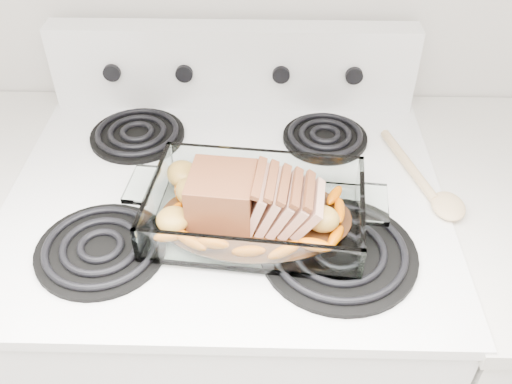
{
  "coord_description": "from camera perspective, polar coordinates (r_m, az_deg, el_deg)",
  "views": [
    {
      "loc": [
        0.07,
        0.87,
        1.6
      ],
      "look_at": [
        0.06,
        1.58,
        0.99
      ],
      "focal_mm": 40.0,
      "sensor_mm": 36.0,
      "label": 1
    }
  ],
  "objects": [
    {
      "name": "baking_dish",
      "position": [
        0.94,
        -0.03,
        -2.15
      ],
      "size": [
        0.35,
        0.23,
        0.07
      ],
      "rotation": [
        0.0,
        0.0,
        -0.1
      ],
      "color": "white",
      "rests_on": "electric_range"
    },
    {
      "name": "roast_vegetables",
      "position": [
        0.97,
        -0.21,
        -0.25
      ],
      "size": [
        0.36,
        0.2,
        0.04
      ],
      "rotation": [
        0.0,
        0.0,
        0.0
      ],
      "color": "#C85600",
      "rests_on": "baking_dish"
    },
    {
      "name": "pork_roast",
      "position": [
        0.92,
        -1.34,
        -0.75
      ],
      "size": [
        0.22,
        0.11,
        0.09
      ],
      "rotation": [
        0.0,
        0.0,
        0.22
      ],
      "color": "brown",
      "rests_on": "baking_dish"
    },
    {
      "name": "electric_range",
      "position": [
        1.37,
        -2.34,
        -14.27
      ],
      "size": [
        0.78,
        0.7,
        1.12
      ],
      "color": "white",
      "rests_on": "ground"
    },
    {
      "name": "wooden_spoon",
      "position": [
        1.07,
        17.01,
        0.48
      ],
      "size": [
        0.11,
        0.26,
        0.02
      ],
      "rotation": [
        0.0,
        0.0,
        0.28
      ],
      "color": "beige",
      "rests_on": "electric_range"
    }
  ]
}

